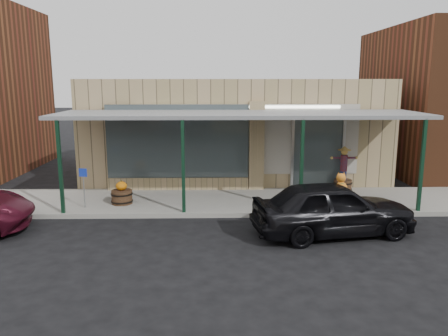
{
  "coord_description": "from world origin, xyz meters",
  "views": [
    {
      "loc": [
        -0.85,
        -10.82,
        4.11
      ],
      "look_at": [
        -0.55,
        2.6,
        1.44
      ],
      "focal_mm": 35.0,
      "sensor_mm": 36.0,
      "label": 1
    }
  ],
  "objects_px": {
    "barrel_scarecrow": "(343,176)",
    "handicap_sign": "(84,183)",
    "barrel_pumpkin": "(122,195)",
    "parked_sedan": "(333,208)"
  },
  "relations": [
    {
      "from": "barrel_scarecrow",
      "to": "barrel_pumpkin",
      "type": "xyz_separation_m",
      "value": [
        -7.77,
        -1.52,
        -0.28
      ]
    },
    {
      "from": "barrel_pumpkin",
      "to": "parked_sedan",
      "type": "xyz_separation_m",
      "value": [
        6.26,
        -2.69,
        0.31
      ]
    },
    {
      "from": "parked_sedan",
      "to": "barrel_scarecrow",
      "type": "bearing_deg",
      "value": -29.79
    },
    {
      "from": "barrel_scarecrow",
      "to": "handicap_sign",
      "type": "distance_m",
      "value": 9.08
    },
    {
      "from": "barrel_pumpkin",
      "to": "handicap_sign",
      "type": "distance_m",
      "value": 1.29
    },
    {
      "from": "barrel_scarecrow",
      "to": "handicap_sign",
      "type": "xyz_separation_m",
      "value": [
        -8.86,
        -1.97,
        0.26
      ]
    },
    {
      "from": "handicap_sign",
      "to": "parked_sedan",
      "type": "relative_size",
      "value": 0.28
    },
    {
      "from": "barrel_pumpkin",
      "to": "parked_sedan",
      "type": "distance_m",
      "value": 6.82
    },
    {
      "from": "barrel_scarecrow",
      "to": "handicap_sign",
      "type": "bearing_deg",
      "value": 178.01
    },
    {
      "from": "barrel_scarecrow",
      "to": "handicap_sign",
      "type": "height_order",
      "value": "barrel_scarecrow"
    }
  ]
}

